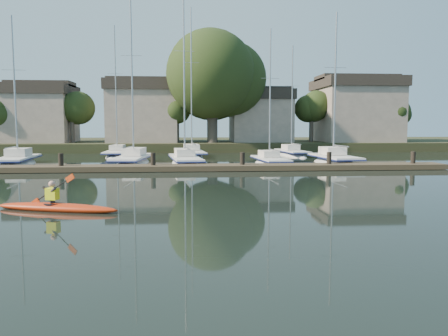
{
  "coord_description": "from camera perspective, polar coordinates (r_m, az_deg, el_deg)",
  "views": [
    {
      "loc": [
        -0.48,
        -15.27,
        3.08
      ],
      "look_at": [
        0.95,
        3.5,
        1.2
      ],
      "focal_mm": 35.0,
      "sensor_mm": 36.0,
      "label": 1
    }
  ],
  "objects": [
    {
      "name": "sailboat_7",
      "position": [
        43.54,
        8.85,
        1.35
      ],
      "size": [
        2.69,
        7.53,
        11.88
      ],
      "rotation": [
        0.0,
        0.0,
        0.1
      ],
      "color": "white",
      "rests_on": "ground"
    },
    {
      "name": "shore",
      "position": [
        55.6,
        -2.21,
        5.85
      ],
      "size": [
        90.0,
        25.25,
        12.75
      ],
      "color": "#243018",
      "rests_on": "ground"
    },
    {
      "name": "kayak",
      "position": [
        16.79,
        -21.09,
        -4.62
      ],
      "size": [
        4.71,
        1.93,
        1.51
      ],
      "rotation": [
        0.0,
        0.0,
        -0.29
      ],
      "color": "#AF1C0D",
      "rests_on": "ground"
    },
    {
      "name": "sailboat_1",
      "position": [
        34.85,
        -11.79,
        0.19
      ],
      "size": [
        2.95,
        8.99,
        14.44
      ],
      "rotation": [
        0.0,
        0.0,
        -0.09
      ],
      "color": "white",
      "rests_on": "ground"
    },
    {
      "name": "dock",
      "position": [
        29.41,
        -3.4,
        0.08
      ],
      "size": [
        34.0,
        2.0,
        1.8
      ],
      "color": "#433726",
      "rests_on": "ground"
    },
    {
      "name": "sailboat_5",
      "position": [
        43.68,
        -13.79,
        1.27
      ],
      "size": [
        2.04,
        8.27,
        13.66
      ],
      "rotation": [
        0.0,
        0.0,
        0.01
      ],
      "color": "white",
      "rests_on": "ground"
    },
    {
      "name": "sailboat_3",
      "position": [
        33.85,
        6.02,
        0.16
      ],
      "size": [
        2.47,
        7.23,
        11.44
      ],
      "rotation": [
        0.0,
        0.0,
        0.09
      ],
      "color": "white",
      "rests_on": "ground"
    },
    {
      "name": "sailboat_0",
      "position": [
        36.78,
        -25.36,
        0.03
      ],
      "size": [
        2.98,
        8.07,
        12.53
      ],
      "rotation": [
        0.0,
        0.0,
        0.1
      ],
      "color": "white",
      "rests_on": "ground"
    },
    {
      "name": "sailboat_4",
      "position": [
        35.31,
        14.18,
        0.18
      ],
      "size": [
        2.75,
        7.8,
        13.05
      ],
      "rotation": [
        0.0,
        0.0,
        0.06
      ],
      "color": "white",
      "rests_on": "ground"
    },
    {
      "name": "sailboat_6",
      "position": [
        42.33,
        -4.19,
        1.27
      ],
      "size": [
        2.94,
        9.81,
        15.36
      ],
      "rotation": [
        0.0,
        0.0,
        0.1
      ],
      "color": "white",
      "rests_on": "ground"
    },
    {
      "name": "ground",
      "position": [
        15.58,
        -2.52,
        -5.7
      ],
      "size": [
        160.0,
        160.0,
        0.0
      ],
      "primitive_type": "plane",
      "color": "black",
      "rests_on": "ground"
    },
    {
      "name": "sailboat_2",
      "position": [
        34.0,
        -5.08,
        0.17
      ],
      "size": [
        3.18,
        9.18,
        14.89
      ],
      "rotation": [
        0.0,
        0.0,
        0.12
      ],
      "color": "white",
      "rests_on": "ground"
    }
  ]
}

